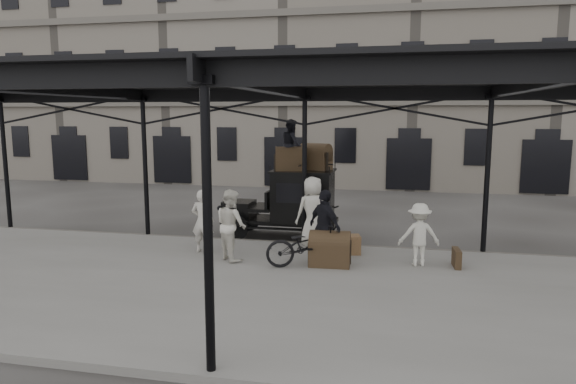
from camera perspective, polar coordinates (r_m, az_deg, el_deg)
name	(u,v)px	position (r m, az deg, el deg)	size (l,w,h in m)	color
ground	(290,267)	(13.36, 0.27, -8.30)	(120.00, 120.00, 0.00)	#383533
platform	(272,290)	(11.48, -1.79, -10.78)	(28.00, 8.00, 0.15)	slate
canopy	(274,81)	(11.12, -1.55, 12.27)	(22.50, 9.00, 4.74)	black
building_frontage	(354,60)	(30.78, 7.29, 14.37)	(64.00, 8.00, 14.00)	slate
taxi	(293,201)	(16.14, 0.59, -0.95)	(3.65, 1.55, 2.18)	black
porter_left	(203,221)	(14.14, -9.46, -3.21)	(0.63, 0.42, 1.74)	beige
porter_midleft	(231,225)	(13.34, -6.32, -3.63)	(0.89, 0.70, 1.84)	silver
porter_centre	(313,211)	(14.76, 2.75, -2.11)	(0.97, 0.63, 1.99)	beige
porter_official	(325,227)	(12.99, 4.12, -3.85)	(1.10, 0.46, 1.88)	black
porter_right	(419,235)	(13.16, 14.37, -4.61)	(1.02, 0.58, 1.57)	silver
bicycle	(308,245)	(12.73, 2.19, -5.94)	(0.72, 2.06, 1.08)	black
porter_roof	(292,145)	(15.85, 0.42, 5.27)	(0.76, 0.59, 1.56)	black
steamer_trunk_roof_near	(289,161)	(15.75, 0.13, 3.52)	(0.84, 0.51, 0.61)	#412E1E
steamer_trunk_roof_far	(316,159)	(16.05, 3.08, 3.72)	(0.93, 0.57, 0.68)	#412E1E
steamer_trunk_platform	(330,251)	(12.89, 4.66, -6.55)	(1.01, 0.62, 0.74)	#412E1E
wicker_hamper	(349,244)	(14.06, 6.78, -5.81)	(0.60, 0.45, 0.50)	brown
suitcase_upright	(457,258)	(13.43, 18.22, -6.98)	(0.15, 0.60, 0.45)	#412E1E
suitcase_flat	(327,241)	(14.60, 4.41, -5.42)	(0.60, 0.15, 0.40)	#412E1E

